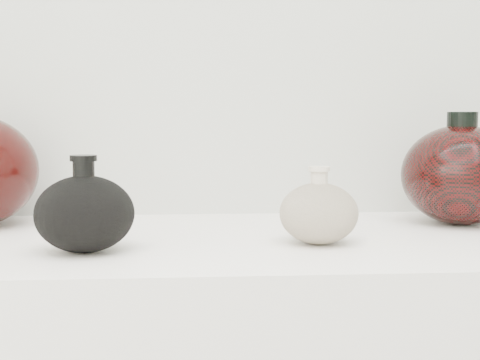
{
  "coord_description": "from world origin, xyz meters",
  "views": [
    {
      "loc": [
        -0.03,
        -0.05,
        1.08
      ],
      "look_at": [
        0.04,
        0.92,
        0.99
      ],
      "focal_mm": 50.0,
      "sensor_mm": 36.0,
      "label": 1
    }
  ],
  "objects": [
    {
      "name": "black_gourd_vase",
      "position": [
        -0.17,
        0.85,
        0.95
      ],
      "size": [
        0.16,
        0.16,
        0.13
      ],
      "color": "black",
      "rests_on": "display_counter"
    },
    {
      "name": "right_round_pot",
      "position": [
        0.42,
        1.05,
        0.99
      ],
      "size": [
        0.26,
        0.26,
        0.19
      ],
      "color": "black",
      "rests_on": "display_counter"
    },
    {
      "name": "cream_gourd_vase",
      "position": [
        0.15,
        0.89,
        0.95
      ],
      "size": [
        0.11,
        0.11,
        0.11
      ],
      "color": "#C2AA93",
      "rests_on": "display_counter"
    }
  ]
}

